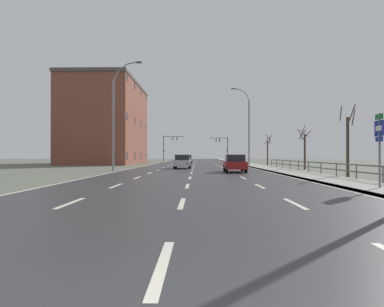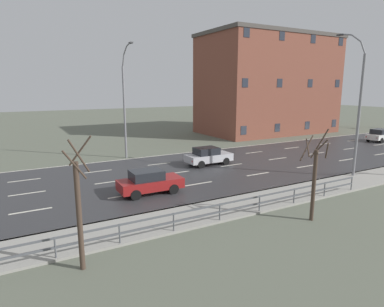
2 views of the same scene
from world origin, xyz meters
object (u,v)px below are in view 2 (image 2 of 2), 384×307
Objects in this scene: street_lamp_left_bank at (125,105)px; car_far_left at (149,182)px; car_distant at (380,135)px; street_lamp_midground at (358,108)px; car_near_left at (208,156)px; brick_building at (268,84)px.

street_lamp_left_bank is 12.19m from car_far_left.
street_lamp_left_bank is 2.51× the size of car_distant.
street_lamp_midground reaches higher than car_distant.
street_lamp_left_bank is at bearing -138.93° from car_near_left.
street_lamp_left_bank is at bearing -72.06° from brick_building.
car_distant is at bearing 79.25° from street_lamp_left_bank.
street_lamp_midground is 20.67m from car_distant.
car_far_left is (5.29, -33.27, 0.00)m from car_distant.
brick_building reaches higher than street_lamp_midground.
street_lamp_left_bank reaches higher than car_distant.
brick_building is (-14.14, 19.11, 6.30)m from car_near_left.
street_lamp_left_bank is 31.97m from car_distant.
car_near_left is 24.59m from brick_building.
street_lamp_midground is at bearing -67.02° from car_distant.
car_near_left is 0.99× the size of car_far_left.
street_lamp_left_bank is at bearing -138.73° from street_lamp_midground.
street_lamp_left_bank reaches higher than car_far_left.
street_lamp_left_bank is at bearing -104.03° from car_distant.
car_near_left and car_far_left have the same top height.
brick_building is at bearing -157.74° from car_distant.
car_far_left is (11.20, -2.15, -4.32)m from street_lamp_left_bank.
car_far_left is at bearing -103.49° from street_lamp_midground.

